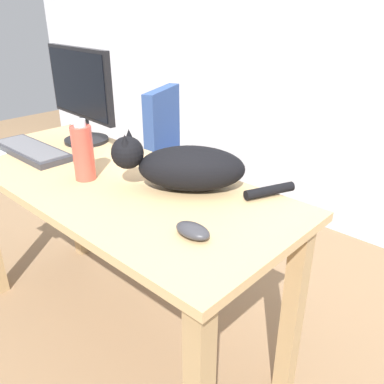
{
  "coord_description": "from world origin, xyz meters",
  "views": [
    {
      "loc": [
        1.15,
        -0.78,
        1.31
      ],
      "look_at": [
        0.41,
        0.02,
        0.8
      ],
      "focal_mm": 37.44,
      "sensor_mm": 36.0,
      "label": 1
    }
  ],
  "objects": [
    {
      "name": "monitor",
      "position": [
        -0.42,
        0.19,
        0.97
      ],
      "size": [
        0.48,
        0.2,
        0.41
      ],
      "color": "black",
      "rests_on": "desk"
    },
    {
      "name": "office_chair",
      "position": [
        -0.29,
        0.72,
        0.4
      ],
      "size": [
        0.51,
        0.49,
        0.92
      ],
      "color": "black",
      "rests_on": "ground_plane"
    },
    {
      "name": "computer_mouse",
      "position": [
        0.52,
        -0.09,
        0.76
      ],
      "size": [
        0.11,
        0.06,
        0.04
      ],
      "primitive_type": "ellipsoid",
      "color": "#333338",
      "rests_on": "desk"
    },
    {
      "name": "keyboard",
      "position": [
        -0.45,
        -0.06,
        0.76
      ],
      "size": [
        0.44,
        0.15,
        0.03
      ],
      "color": "#333338",
      "rests_on": "desk"
    },
    {
      "name": "desk",
      "position": [
        0.0,
        0.0,
        0.62
      ],
      "size": [
        1.47,
        0.6,
        0.74
      ],
      "color": "tan",
      "rests_on": "ground_plane"
    },
    {
      "name": "back_wall",
      "position": [
        0.0,
        1.5,
        1.3
      ],
      "size": [
        6.0,
        0.04,
        2.6
      ],
      "primitive_type": "cube",
      "color": "silver",
      "rests_on": "ground_plane"
    },
    {
      "name": "ground_plane",
      "position": [
        0.0,
        0.0,
        0.0
      ],
      "size": [
        8.0,
        8.0,
        0.0
      ],
      "primitive_type": "plane",
      "color": "#846647"
    },
    {
      "name": "cat",
      "position": [
        0.28,
        0.12,
        0.82
      ],
      "size": [
        0.5,
        0.41,
        0.2
      ],
      "color": "black",
      "rests_on": "desk"
    },
    {
      "name": "water_bottle",
      "position": [
        -0.04,
        -0.06,
        0.84
      ],
      "size": [
        0.07,
        0.07,
        0.22
      ],
      "color": "#D84C3D",
      "rests_on": "desk"
    }
  ]
}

